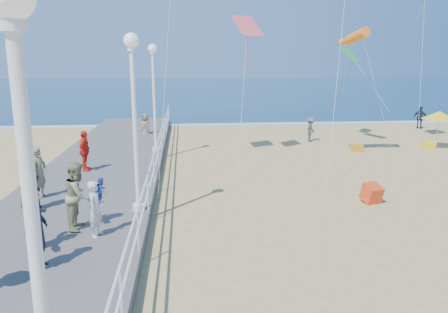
{
  "coord_description": "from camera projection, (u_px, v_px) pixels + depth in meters",
  "views": [
    {
      "loc": [
        -3.9,
        -13.06,
        4.96
      ],
      "look_at": [
        -2.5,
        2.0,
        1.6
      ],
      "focal_mm": 35.0,
      "sensor_mm": 36.0,
      "label": 1
    }
  ],
  "objects": [
    {
      "name": "toddler_held",
      "position": [
        102.0,
        190.0,
        11.46
      ],
      "size": [
        0.35,
        0.4,
        0.7
      ],
      "primitive_type": "imported",
      "rotation": [
        0.0,
        0.0,
        1.31
      ],
      "color": "#3050B6",
      "rests_on": "boardwalk"
    },
    {
      "name": "railing",
      "position": [
        147.0,
        183.0,
        13.4
      ],
      "size": [
        0.05,
        42.0,
        0.55
      ],
      "color": "white",
      "rests_on": "boardwalk"
    },
    {
      "name": "spectator_1",
      "position": [
        78.0,
        196.0,
        11.91
      ],
      "size": [
        0.73,
        0.93,
        1.87
      ],
      "primitive_type": "imported",
      "rotation": [
        0.0,
        0.0,
        1.55
      ],
      "color": "#939365",
      "rests_on": "boardwalk"
    },
    {
      "name": "kite_windsock",
      "position": [
        357.0,
        36.0,
        23.98
      ],
      "size": [
        1.07,
        3.04,
        1.16
      ],
      "primitive_type": "cylinder",
      "rotation": [
        1.36,
        0.0,
        0.17
      ],
      "color": "orange"
    },
    {
      "name": "beach_walker_c",
      "position": [
        146.0,
        127.0,
        27.45
      ],
      "size": [
        0.84,
        0.97,
        1.67
      ],
      "primitive_type": "imported",
      "rotation": [
        0.0,
        0.0,
        -1.11
      ],
      "color": "#7D6856",
      "rests_on": "ground"
    },
    {
      "name": "beach_walker_a",
      "position": [
        311.0,
        130.0,
        26.87
      ],
      "size": [
        1.04,
        1.11,
        1.5
      ],
      "primitive_type": "imported",
      "rotation": [
        0.0,
        0.0,
        0.92
      ],
      "color": "#59595E",
      "rests_on": "ground"
    },
    {
      "name": "ocean",
      "position": [
        205.0,
        88.0,
        77.3
      ],
      "size": [
        160.0,
        90.0,
        0.05
      ],
      "primitive_type": "cube",
      "color": "#0C314D",
      "rests_on": "ground"
    },
    {
      "name": "lamp_post_near",
      "position": [
        30.0,
        201.0,
        4.1
      ],
      "size": [
        0.44,
        0.44,
        5.32
      ],
      "color": "white",
      "rests_on": "boardwalk"
    },
    {
      "name": "spectator_5",
      "position": [
        32.0,
        221.0,
        10.58
      ],
      "size": [
        0.55,
        1.39,
        1.47
      ],
      "primitive_type": "imported",
      "rotation": [
        0.0,
        0.0,
        1.66
      ],
      "color": "#5A595E",
      "rests_on": "boardwalk"
    },
    {
      "name": "spectator_6",
      "position": [
        39.0,
        173.0,
        14.58
      ],
      "size": [
        0.57,
        0.72,
        1.75
      ],
      "primitive_type": "imported",
      "rotation": [
        0.0,
        0.0,
        1.31
      ],
      "color": "#84775B",
      "rests_on": "boardwalk"
    },
    {
      "name": "spectator_4",
      "position": [
        30.0,
        185.0,
        13.38
      ],
      "size": [
        0.56,
        0.82,
        1.6
      ],
      "primitive_type": "imported",
      "rotation": [
        0.0,
        0.0,
        1.51
      ],
      "color": "#171732",
      "rests_on": "boardwalk"
    },
    {
      "name": "beach_umbrella",
      "position": [
        439.0,
        115.0,
        24.53
      ],
      "size": [
        1.9,
        1.9,
        2.14
      ],
      "color": "white",
      "rests_on": "ground"
    },
    {
      "name": "spectator_3",
      "position": [
        85.0,
        151.0,
        18.17
      ],
      "size": [
        0.53,
        1.04,
        1.71
      ],
      "primitive_type": "imported",
      "rotation": [
        0.0,
        0.0,
        1.45
      ],
      "color": "red",
      "rests_on": "boardwalk"
    },
    {
      "name": "woman_holding_toddler",
      "position": [
        96.0,
        209.0,
        11.4
      ],
      "size": [
        0.49,
        0.62,
        1.5
      ],
      "primitive_type": "imported",
      "rotation": [
        0.0,
        0.0,
        1.31
      ],
      "color": "silver",
      "rests_on": "boardwalk"
    },
    {
      "name": "kite_diamond_green",
      "position": [
        351.0,
        55.0,
        27.14
      ],
      "size": [
        1.45,
        1.5,
        0.85
      ],
      "primitive_type": "cube",
      "rotation": [
        0.76,
        0.0,
        0.9
      ],
      "color": "green"
    },
    {
      "name": "lamp_post_far",
      "position": [
        154.0,
        87.0,
        21.6
      ],
      "size": [
        0.44,
        0.44,
        5.32
      ],
      "color": "white",
      "rests_on": "boardwalk"
    },
    {
      "name": "ground",
      "position": [
        306.0,
        216.0,
        14.12
      ],
      "size": [
        160.0,
        160.0,
        0.0
      ],
      "primitive_type": "plane",
      "color": "tan",
      "rests_on": "ground"
    },
    {
      "name": "boardwalk",
      "position": [
        68.0,
        218.0,
        13.41
      ],
      "size": [
        5.0,
        44.0,
        0.4
      ],
      "primitive_type": "cube",
      "color": "slate",
      "rests_on": "ground"
    },
    {
      "name": "beach_chair_right",
      "position": [
        428.0,
        145.0,
        24.94
      ],
      "size": [
        0.55,
        0.55,
        0.4
      ],
      "primitive_type": "cube",
      "color": "yellow",
      "rests_on": "ground"
    },
    {
      "name": "lamp_post_mid",
      "position": [
        134.0,
        105.0,
        12.85
      ],
      "size": [
        0.44,
        0.44,
        5.32
      ],
      "color": "white",
      "rests_on": "boardwalk"
    },
    {
      "name": "box_kite",
      "position": [
        372.0,
        195.0,
        15.38
      ],
      "size": [
        0.72,
        0.83,
        0.74
      ],
      "primitive_type": "cube",
      "rotation": [
        0.31,
        0.0,
        0.28
      ],
      "color": "red",
      "rests_on": "ground"
    },
    {
      "name": "surf_line",
      "position": [
        234.0,
        124.0,
        34.04
      ],
      "size": [
        160.0,
        1.2,
        0.04
      ],
      "primitive_type": "cube",
      "color": "white",
      "rests_on": "ground"
    },
    {
      "name": "beach_walker_b",
      "position": [
        420.0,
        118.0,
        31.91
      ],
      "size": [
        0.99,
        0.92,
        1.63
      ],
      "primitive_type": "imported",
      "rotation": [
        0.0,
        0.0,
        2.44
      ],
      "color": "#172132",
      "rests_on": "ground"
    },
    {
      "name": "beach_chair_left",
      "position": [
        357.0,
        148.0,
        24.08
      ],
      "size": [
        0.55,
        0.55,
        0.4
      ],
      "primitive_type": "cube",
      "color": "orange",
      "rests_on": "ground"
    },
    {
      "name": "kite_diamond_pink",
      "position": [
        247.0,
        26.0,
        21.18
      ],
      "size": [
        1.73,
        1.63,
        1.03
      ],
      "primitive_type": "cube",
      "rotation": [
        0.8,
        0.0,
        0.61
      ],
      "color": "#F3595C"
    },
    {
      "name": "spectator_0",
      "position": [
        38.0,
        231.0,
        9.59
      ],
      "size": [
        0.49,
        0.69,
        1.78
      ],
      "primitive_type": "imported",
      "rotation": [
        0.0,
        0.0,
        1.68
      ],
      "color": "#171B34",
      "rests_on": "boardwalk"
    }
  ]
}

